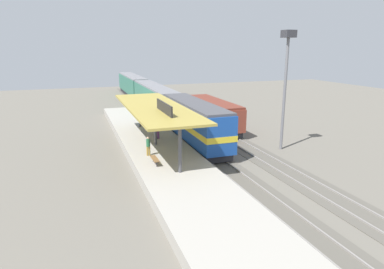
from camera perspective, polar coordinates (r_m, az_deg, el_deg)
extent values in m
plane|color=#666056|center=(35.18, 4.34, -2.07)|extent=(120.00, 120.00, 0.00)
cube|color=#565249|center=(34.44, 1.29, -2.36)|extent=(3.20, 110.00, 0.04)
cube|color=gray|center=(34.19, 0.16, -2.39)|extent=(0.10, 110.00, 0.16)
cube|color=gray|center=(34.67, 2.40, -2.15)|extent=(0.10, 110.00, 0.16)
cube|color=#565249|center=(36.26, 8.11, -1.63)|extent=(3.20, 110.00, 0.04)
cube|color=gray|center=(35.93, 7.09, -1.65)|extent=(0.10, 110.00, 0.16)
cube|color=gray|center=(36.57, 9.11, -1.43)|extent=(0.10, 110.00, 0.16)
cube|color=#9E998E|center=(33.04, -6.20, -2.42)|extent=(6.00, 44.00, 0.90)
cylinder|color=#47474C|center=(24.99, -2.07, -2.59)|extent=(0.28, 0.28, 3.60)
cylinder|color=#47474C|center=(32.45, -6.31, 1.38)|extent=(0.28, 0.28, 3.60)
cylinder|color=#47474C|center=(40.12, -8.95, 3.85)|extent=(0.28, 0.28, 3.60)
cube|color=#A38E3D|center=(32.07, -6.40, 4.69)|extent=(5.20, 18.00, 0.20)
cube|color=black|center=(28.53, -4.77, 4.61)|extent=(0.12, 4.80, 0.90)
cylinder|color=#333338|center=(26.76, -6.05, -5.06)|extent=(0.07, 0.07, 0.42)
cylinder|color=#333338|center=(27.96, -6.68, -4.21)|extent=(0.07, 0.07, 0.42)
cube|color=brown|center=(27.28, -6.39, -4.13)|extent=(0.44, 1.70, 0.08)
cube|color=#28282D|center=(35.76, 0.38, -0.90)|extent=(2.60, 13.60, 0.70)
cube|color=#19479E|center=(35.25, 0.39, 2.39)|extent=(2.90, 14.40, 3.50)
cube|color=#47474C|center=(34.90, 0.39, 5.39)|extent=(2.78, 14.11, 0.24)
cube|color=yellow|center=(35.31, 0.38, 1.98)|extent=(2.93, 14.43, 0.56)
cube|color=#28282D|center=(52.62, -6.29, 4.08)|extent=(2.60, 19.20, 0.70)
cube|color=#2D6B56|center=(52.30, -6.35, 6.23)|extent=(2.90, 20.00, 3.30)
cube|color=slate|center=(52.07, -6.41, 8.16)|extent=(2.78, 19.60, 0.24)
cube|color=#28282D|center=(72.79, -10.10, 6.87)|extent=(2.60, 19.20, 0.70)
cube|color=#2D6B56|center=(72.56, -10.17, 8.44)|extent=(2.90, 20.00, 3.30)
cube|color=slate|center=(72.39, -10.23, 9.83)|extent=(2.78, 19.60, 0.24)
cube|color=#28282D|center=(42.43, 3.67, 1.57)|extent=(2.50, 11.20, 0.70)
cube|color=brown|center=(42.09, 3.71, 3.76)|extent=(2.80, 12.00, 2.60)
cube|color=maroon|center=(41.84, 3.74, 5.67)|extent=(2.69, 11.76, 0.24)
cylinder|color=slate|center=(34.28, 15.52, 6.42)|extent=(0.28, 0.28, 11.00)
cube|color=#333338|center=(33.99, 16.21, 16.21)|extent=(1.10, 1.10, 0.70)
cylinder|color=olive|center=(29.47, -7.63, -2.81)|extent=(0.16, 0.16, 0.84)
cylinder|color=olive|center=(29.51, -7.29, -2.78)|extent=(0.16, 0.16, 0.84)
cylinder|color=#23603D|center=(29.28, -7.51, -1.41)|extent=(0.34, 0.34, 0.64)
sphere|color=tan|center=(29.16, -7.54, -0.59)|extent=(0.23, 0.23, 0.23)
cylinder|color=#663375|center=(34.74, -6.04, -0.07)|extent=(0.16, 0.16, 0.84)
cylinder|color=#663375|center=(34.78, -5.75, -0.04)|extent=(0.16, 0.16, 0.84)
cylinder|color=#4C4C51|center=(34.58, -5.93, 1.13)|extent=(0.34, 0.34, 0.64)
sphere|color=tan|center=(34.48, -5.95, 1.84)|extent=(0.23, 0.23, 0.23)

